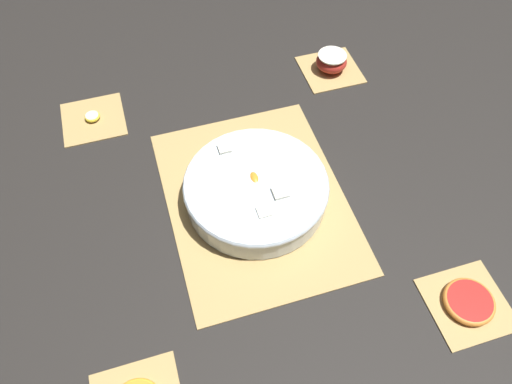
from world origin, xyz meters
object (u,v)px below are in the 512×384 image
object	(u,v)px
banana_coin_single	(92,116)
grapefruit_slice	(469,302)
fruit_salad_bowl	(256,189)
apple_half	(331,61)

from	to	relation	value
banana_coin_single	grapefruit_slice	bearing A→B (deg)	-137.96
fruit_salad_bowl	grapefruit_slice	bearing A→B (deg)	-137.96
banana_coin_single	grapefruit_slice	world-z (taller)	grapefruit_slice
banana_coin_single	fruit_salad_bowl	bearing A→B (deg)	-137.95
grapefruit_slice	apple_half	bearing A→B (deg)	-0.00
fruit_salad_bowl	banana_coin_single	bearing A→B (deg)	42.05
fruit_salad_bowl	banana_coin_single	xyz separation A→B (m)	(0.31, 0.28, -0.03)
apple_half	grapefruit_slice	xyz separation A→B (m)	(-0.63, 0.00, -0.02)
fruit_salad_bowl	banana_coin_single	size ratio (longest dim) A/B	8.33
fruit_salad_bowl	grapefruit_slice	xyz separation A→B (m)	(-0.31, -0.28, -0.03)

